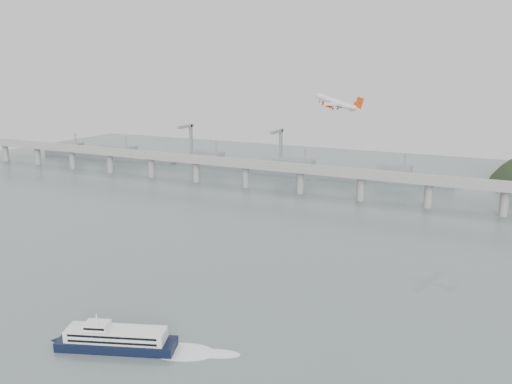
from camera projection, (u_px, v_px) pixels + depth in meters
The scene contains 5 objects.
ground at pixel (202, 297), 221.40m from camera, with size 900.00×900.00×0.00m, color slate.
bridge at pixel (335, 175), 392.69m from camera, with size 800.00×22.00×23.90m.
distant_fleet at pixel (209, 162), 517.54m from camera, with size 453.00×60.90×40.00m.
ferry at pixel (116, 339), 179.58m from camera, with size 67.82×30.57×13.31m.
airliner at pixel (337, 103), 271.88m from camera, with size 32.33×30.03×10.64m.
Camera 1 is at (110.39, -173.35, 97.63)m, focal length 35.00 mm.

